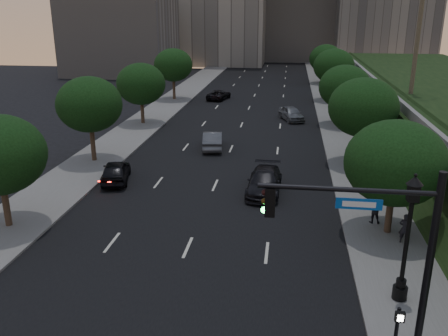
# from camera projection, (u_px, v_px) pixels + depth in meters

# --- Properties ---
(ground) EXTENTS (160.00, 160.00, 0.00)m
(ground) POSITION_uv_depth(u_px,v_px,m) (162.00, 306.00, 19.31)
(ground) COLOR black
(ground) RESTS_ON ground
(road_surface) EXTENTS (16.00, 140.00, 0.02)m
(road_surface) POSITION_uv_depth(u_px,v_px,m) (240.00, 130.00, 47.47)
(road_surface) COLOR black
(road_surface) RESTS_ON ground
(sidewalk_right) EXTENTS (4.50, 140.00, 0.15)m
(sidewalk_right) POSITION_uv_depth(u_px,v_px,m) (344.00, 132.00, 46.13)
(sidewalk_right) COLOR slate
(sidewalk_right) RESTS_ON ground
(sidewalk_left) EXTENTS (4.50, 140.00, 0.15)m
(sidewalk_left) POSITION_uv_depth(u_px,v_px,m) (141.00, 126.00, 48.77)
(sidewalk_left) COLOR slate
(sidewalk_left) RESTS_ON ground
(parapet_wall) EXTENTS (0.35, 90.00, 0.70)m
(parapet_wall) POSITION_uv_depth(u_px,v_px,m) (387.00, 93.00, 42.46)
(parapet_wall) COLOR slate
(parapet_wall) RESTS_ON embankment
(office_block_mid) EXTENTS (22.00, 18.00, 26.00)m
(office_block_mid) POSITION_uv_depth(u_px,v_px,m) (298.00, 2.00, 110.15)
(office_block_mid) COLOR #9D988F
(office_block_mid) RESTS_ON ground
(office_block_filler) EXTENTS (18.00, 16.00, 14.00)m
(office_block_filler) POSITION_uv_depth(u_px,v_px,m) (121.00, 35.00, 86.15)
(office_block_filler) COLOR #9D988F
(office_block_filler) RESTS_ON ground
(tree_right_a) EXTENTS (5.20, 5.20, 6.24)m
(tree_right_a) POSITION_uv_depth(u_px,v_px,m) (395.00, 163.00, 24.20)
(tree_right_a) COLOR #38281C
(tree_right_a) RESTS_ON ground
(tree_right_b) EXTENTS (5.20, 5.20, 6.74)m
(tree_right_b) POSITION_uv_depth(u_px,v_px,m) (363.00, 107.00, 35.31)
(tree_right_b) COLOR #38281C
(tree_right_b) RESTS_ON ground
(tree_right_c) EXTENTS (5.20, 5.20, 6.24)m
(tree_right_c) POSITION_uv_depth(u_px,v_px,m) (345.00, 87.00, 47.68)
(tree_right_c) COLOR #38281C
(tree_right_c) RESTS_ON ground
(tree_right_d) EXTENTS (5.20, 5.20, 6.74)m
(tree_right_d) POSITION_uv_depth(u_px,v_px,m) (334.00, 66.00, 60.66)
(tree_right_d) COLOR #38281C
(tree_right_d) RESTS_ON ground
(tree_right_e) EXTENTS (5.20, 5.20, 6.24)m
(tree_right_e) POSITION_uv_depth(u_px,v_px,m) (326.00, 59.00, 74.90)
(tree_right_e) COLOR #38281C
(tree_right_e) RESTS_ON ground
(tree_left_b) EXTENTS (5.00, 5.00, 6.71)m
(tree_left_b) POSITION_uv_depth(u_px,v_px,m) (89.00, 105.00, 36.08)
(tree_left_b) COLOR #38281C
(tree_left_b) RESTS_ON ground
(tree_left_c) EXTENTS (5.00, 5.00, 6.34)m
(tree_left_c) POSITION_uv_depth(u_px,v_px,m) (141.00, 84.00, 48.40)
(tree_left_c) COLOR #38281C
(tree_left_c) RESTS_ON ground
(tree_left_d) EXTENTS (5.00, 5.00, 6.71)m
(tree_left_d) POSITION_uv_depth(u_px,v_px,m) (173.00, 65.00, 61.43)
(tree_left_d) COLOR #38281C
(tree_left_d) RESTS_ON ground
(traffic_signal_mast) EXTENTS (5.68, 0.56, 7.00)m
(traffic_signal_mast) POSITION_uv_depth(u_px,v_px,m) (392.00, 270.00, 14.98)
(traffic_signal_mast) COLOR black
(traffic_signal_mast) RESTS_ON ground
(street_lamp) EXTENTS (0.64, 0.64, 5.62)m
(street_lamp) POSITION_uv_depth(u_px,v_px,m) (406.00, 244.00, 18.77)
(street_lamp) COLOR black
(street_lamp) RESTS_ON ground
(pedestrian_signal) EXTENTS (0.30, 0.33, 2.50)m
(pedestrian_signal) POSITION_uv_depth(u_px,v_px,m) (396.00, 334.00, 15.25)
(pedestrian_signal) COLOR black
(pedestrian_signal) RESTS_ON ground
(sedan_near_left) EXTENTS (2.75, 4.72, 1.51)m
(sedan_near_left) POSITION_uv_depth(u_px,v_px,m) (116.00, 171.00, 33.01)
(sedan_near_left) COLOR black
(sedan_near_left) RESTS_ON ground
(sedan_mid_left) EXTENTS (2.23, 4.81, 1.53)m
(sedan_mid_left) POSITION_uv_depth(u_px,v_px,m) (213.00, 140.00, 40.84)
(sedan_mid_left) COLOR #515458
(sedan_mid_left) RESTS_ON ground
(sedan_far_left) EXTENTS (3.09, 4.96, 1.28)m
(sedan_far_left) POSITION_uv_depth(u_px,v_px,m) (219.00, 95.00, 63.01)
(sedan_far_left) COLOR black
(sedan_far_left) RESTS_ON ground
(sedan_near_right) EXTENTS (2.31, 5.27, 1.51)m
(sedan_near_right) POSITION_uv_depth(u_px,v_px,m) (264.00, 182.00, 30.98)
(sedan_near_right) COLOR black
(sedan_near_right) RESTS_ON ground
(sedan_far_right) EXTENTS (3.20, 4.80, 1.52)m
(sedan_far_right) POSITION_uv_depth(u_px,v_px,m) (291.00, 113.00, 51.21)
(sedan_far_right) COLOR slate
(sedan_far_right) RESTS_ON ground
(pedestrian_a) EXTENTS (0.69, 0.58, 1.60)m
(pedestrian_a) POSITION_uv_depth(u_px,v_px,m) (405.00, 229.00, 23.95)
(pedestrian_a) COLOR black
(pedestrian_a) RESTS_ON sidewalk_right
(pedestrian_b) EXTENTS (0.76, 0.60, 1.53)m
(pedestrian_b) POSITION_uv_depth(u_px,v_px,m) (374.00, 210.00, 26.27)
(pedestrian_b) COLOR black
(pedestrian_b) RESTS_ON sidewalk_right
(pedestrian_c) EXTENTS (1.00, 0.80, 1.59)m
(pedestrian_c) POSITION_uv_depth(u_px,v_px,m) (374.00, 182.00, 30.32)
(pedestrian_c) COLOR black
(pedestrian_c) RESTS_ON sidewalk_right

